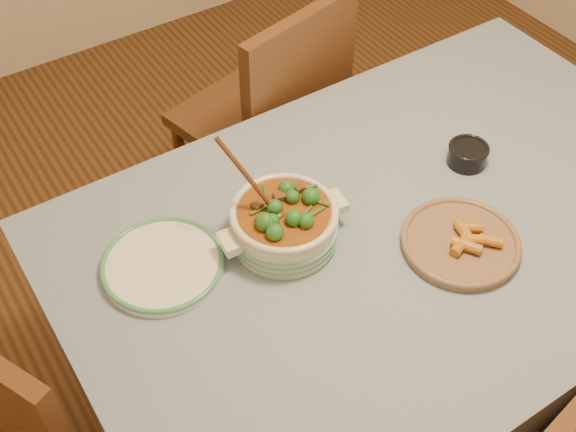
% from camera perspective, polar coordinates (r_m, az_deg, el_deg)
% --- Properties ---
extents(floor, '(4.50, 4.50, 0.00)m').
position_cam_1_polar(floor, '(2.39, 7.13, -12.63)').
color(floor, '#412512').
rests_on(floor, ground).
extents(dining_table, '(1.68, 1.08, 0.76)m').
position_cam_1_polar(dining_table, '(1.85, 9.00, -2.19)').
color(dining_table, brown).
rests_on(dining_table, floor).
extents(stew_casserole, '(0.32, 0.27, 0.30)m').
position_cam_1_polar(stew_casserole, '(1.67, -0.33, -0.44)').
color(stew_casserole, beige).
rests_on(stew_casserole, dining_table).
extents(white_plate, '(0.32, 0.32, 0.02)m').
position_cam_1_polar(white_plate, '(1.68, -9.87, -3.80)').
color(white_plate, white).
rests_on(white_plate, dining_table).
extents(condiment_bowl, '(0.12, 0.12, 0.06)m').
position_cam_1_polar(condiment_bowl, '(1.94, 14.02, 4.81)').
color(condiment_bowl, black).
rests_on(condiment_bowl, dining_table).
extents(fried_plate, '(0.31, 0.31, 0.05)m').
position_cam_1_polar(fried_plate, '(1.74, 13.50, -1.94)').
color(fried_plate, '#826348').
rests_on(fried_plate, dining_table).
extents(chair_far, '(0.54, 0.54, 0.97)m').
position_cam_1_polar(chair_far, '(2.39, -1.13, 8.02)').
color(chair_far, brown).
rests_on(chair_far, floor).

